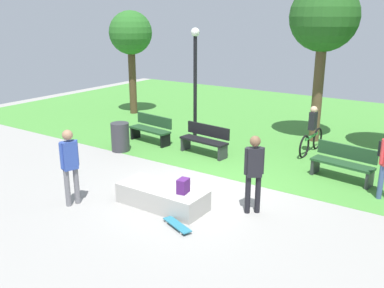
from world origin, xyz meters
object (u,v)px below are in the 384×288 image
Objects in this scene: concrete_ledge at (162,197)px; park_bench_far_left at (343,162)px; tree_slender_maple at (324,19)px; park_bench_near_lamppost at (151,128)px; trash_bin at (120,137)px; lamp_post at (195,73)px; skater_watching at (254,168)px; tree_tall_oak at (131,35)px; cyclist_on_bicycle at (312,133)px; skateboard_by_ledge at (177,225)px; skater_performing_trick at (70,161)px; backpack_on_ledge at (183,186)px; park_bench_center_lawn at (205,139)px.

concrete_ledge is 4.90m from park_bench_far_left.
park_bench_near_lamppost is at bearing -143.75° from tree_slender_maple.
trash_bin is at bearing -99.14° from park_bench_near_lamppost.
lamp_post is at bearing 38.98° from park_bench_near_lamppost.
tree_slender_maple reaches higher than skater_watching.
tree_tall_oak reaches higher than cyclist_on_bicycle.
skater_watching is 5.77m from lamp_post.
skateboard_by_ledge is 0.50× the size of park_bench_near_lamppost.
skater_performing_trick is at bearing -147.94° from concrete_ledge.
park_bench_far_left is (2.33, 3.93, -0.14)m from backpack_on_ledge.
park_bench_center_lawn is at bearing -143.27° from cyclist_on_bicycle.
park_bench_center_lawn is at bearing 136.90° from skater_watching.
trash_bin is at bearing -135.73° from tree_slender_maple.
concrete_ledge is at bearing -47.77° from park_bench_near_lamppost.
tree_slender_maple reaches higher than lamp_post.
park_bench_center_lawn reaches higher than concrete_ledge.
backpack_on_ledge is 1.56m from skater_watching.
trash_bin is at bearing -128.43° from backpack_on_ledge.
concrete_ledge is 5.88m from cyclist_on_bicycle.
backpack_on_ledge reaches higher than skateboard_by_ledge.
concrete_ledge is 1.16× the size of skater_performing_trick.
backpack_on_ledge is at bearing -94.12° from tree_slender_maple.
park_bench_near_lamppost is at bearing 80.86° from trash_bin.
tree_tall_oak reaches higher than park_bench_center_lawn.
park_bench_far_left is at bearing -50.25° from cyclist_on_bicycle.
skateboard_by_ledge is at bearing -64.19° from park_bench_center_lawn.
skater_watching reaches higher than trash_bin.
skater_performing_trick reaches higher than cyclist_on_bicycle.
park_bench_far_left is (1.08, 3.09, -0.55)m from skater_watching.
backpack_on_ledge is 0.18× the size of cyclist_on_bicycle.
park_bench_far_left is at bearing 3.31° from park_bench_center_lawn.
trash_bin is (-1.36, -2.22, -1.87)m from lamp_post.
concrete_ledge is at bearing 32.06° from skater_performing_trick.
park_bench_far_left is (4.64, 5.02, -0.56)m from skater_performing_trick.
skater_performing_trick is 6.86m from park_bench_far_left.
tree_tall_oak is (-5.69, 3.08, 2.87)m from park_bench_center_lawn.
skater_watching reaches higher than skateboard_by_ledge.
skater_watching is at bearing -34.17° from tree_tall_oak.
trash_bin is at bearing 145.28° from skateboard_by_ledge.
skater_watching is at bearing -16.65° from trash_bin.
skater_performing_trick is 1.07× the size of park_bench_near_lamppost.
concrete_ledge is 6.43× the size of backpack_on_ledge.
park_bench_near_lamppost reaches higher than concrete_ledge.
tree_slender_maple reaches higher than concrete_ledge.
tree_tall_oak is 1.15× the size of lamp_post.
park_bench_center_lawn is at bearing -124.33° from tree_slender_maple.
park_bench_near_lamppost is 5.24m from cyclist_on_bicycle.
lamp_post is 2.07× the size of cyclist_on_bicycle.
lamp_post is at bearing 120.46° from skateboard_by_ledge.
park_bench_near_lamppost is at bearing -158.43° from cyclist_on_bicycle.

